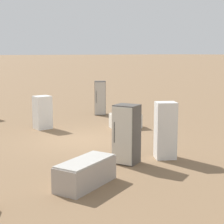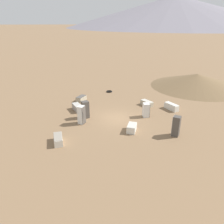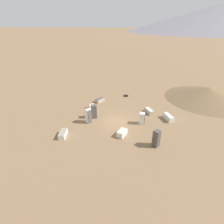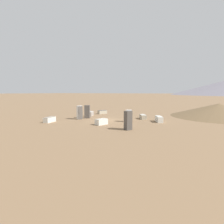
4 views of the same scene
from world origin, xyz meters
The scene contains 14 objects.
ground_plane centered at (0.00, 0.00, 0.00)m, with size 1000.00×1000.00×0.00m, color #846647.
mountain_ridge_0 centered at (-298.04, 99.76, 19.92)m, with size 292.81×292.81×39.85m.
dirt_mound centered at (-11.57, 13.50, 1.04)m, with size 14.32×14.32×2.07m.
discarded_fridge_0 centered at (-5.91, -4.36, 0.31)m, with size 1.73×1.41×0.61m.
discarded_fridge_1 centered at (-3.67, 3.95, 0.31)m, with size 1.76×1.48×0.62m.
discarded_fridge_2 centered at (-0.39, -3.46, 0.95)m, with size 0.92×0.94×1.90m.
discarded_fridge_3 centered at (1.02, -3.75, 0.96)m, with size 0.87×0.84×1.91m.
discarded_fridge_4 centered at (4.05, 5.07, 0.96)m, with size 0.88×0.89×1.93m.
discarded_fridge_5 centered at (4.81, -5.51, 0.33)m, with size 1.80×1.05×0.66m.
discarded_fridge_6 centered at (-2.22, 6.63, 0.37)m, with size 1.94×1.44×0.74m.
discarded_fridge_7 centered at (-0.35, 3.19, 0.77)m, with size 0.75×0.73×1.54m.
discarded_fridge_8 centered at (-2.54, -4.53, 0.35)m, with size 2.05×1.49×0.71m.
discarded_fridge_9 centered at (2.98, 1.16, 0.34)m, with size 1.59×1.18×0.69m.
scrap_tire centered at (-9.46, -0.50, 0.08)m, with size 0.86×0.86×0.16m.
Camera 2 is at (21.52, -1.70, 9.92)m, focal length 35.00 mm.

